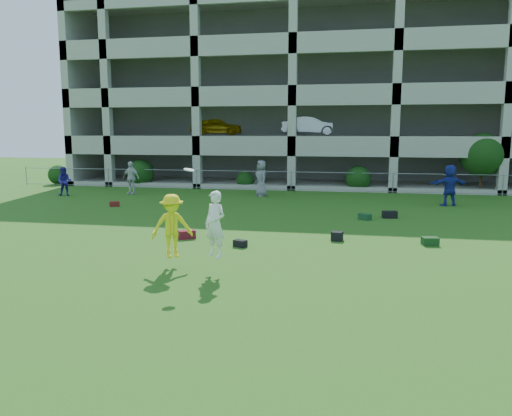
% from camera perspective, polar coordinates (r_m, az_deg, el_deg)
% --- Properties ---
extents(ground, '(100.00, 100.00, 0.00)m').
position_cam_1_polar(ground, '(12.18, -6.92, -8.54)').
color(ground, '#235114').
rests_on(ground, ground).
extents(bystander_a, '(0.92, 0.80, 1.62)m').
position_cam_1_polar(bystander_a, '(29.95, -21.04, 2.85)').
color(bystander_a, '#2A1F91').
rests_on(bystander_a, ground).
extents(bystander_b, '(1.18, 0.68, 1.89)m').
position_cam_1_polar(bystander_b, '(29.60, -14.11, 3.37)').
color(bystander_b, silver).
rests_on(bystander_b, ground).
extents(bystander_c, '(1.08, 1.16, 2.00)m').
position_cam_1_polar(bystander_c, '(27.77, 0.61, 3.40)').
color(bystander_c, slate).
rests_on(bystander_c, ground).
extents(bystander_d, '(1.95, 1.10, 2.01)m').
position_cam_1_polar(bystander_d, '(25.97, 21.25, 2.44)').
color(bystander_d, navy).
rests_on(bystander_d, ground).
extents(bag_red_a, '(0.62, 0.56, 0.28)m').
position_cam_1_polar(bag_red_a, '(17.08, -7.90, -3.02)').
color(bag_red_a, '#500D17').
rests_on(bag_red_a, ground).
extents(bag_black_b, '(0.47, 0.38, 0.22)m').
position_cam_1_polar(bag_black_b, '(15.74, -1.82, -4.07)').
color(bag_black_b, black).
rests_on(bag_black_b, ground).
extents(bag_green_c, '(0.55, 0.42, 0.26)m').
position_cam_1_polar(bag_green_c, '(16.90, 19.27, -3.60)').
color(bag_green_c, '#143412').
rests_on(bag_green_c, ground).
extents(crate_d, '(0.41, 0.41, 0.30)m').
position_cam_1_polar(crate_d, '(16.84, 9.25, -3.19)').
color(crate_d, black).
rests_on(crate_d, ground).
extents(bag_black_e, '(0.65, 0.41, 0.30)m').
position_cam_1_polar(bag_black_e, '(21.61, 15.03, -0.73)').
color(bag_black_e, black).
rests_on(bag_black_e, ground).
extents(bag_red_f, '(0.53, 0.49, 0.24)m').
position_cam_1_polar(bag_red_f, '(25.04, -15.87, 0.45)').
color(bag_red_f, '#551D0E').
rests_on(bag_red_f, ground).
extents(bag_green_g, '(0.56, 0.57, 0.25)m').
position_cam_1_polar(bag_green_g, '(20.97, 12.33, -0.98)').
color(bag_green_g, '#163D22').
rests_on(bag_green_g, ground).
extents(frisbee_contest, '(2.29, 1.26, 2.42)m').
position_cam_1_polar(frisbee_contest, '(13.21, -8.35, -1.98)').
color(frisbee_contest, yellow).
rests_on(frisbee_contest, ground).
extents(parking_garage, '(30.00, 14.00, 12.00)m').
position_cam_1_polar(parking_garage, '(39.00, 5.68, 12.30)').
color(parking_garage, '#9E998C').
rests_on(parking_garage, ground).
extents(fence, '(36.06, 0.06, 1.20)m').
position_cam_1_polar(fence, '(30.42, 4.03, 3.13)').
color(fence, gray).
rests_on(fence, ground).
extents(shrub_row, '(34.38, 2.52, 3.50)m').
position_cam_1_polar(shrub_row, '(30.85, 12.73, 4.68)').
color(shrub_row, '#163D11').
rests_on(shrub_row, ground).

